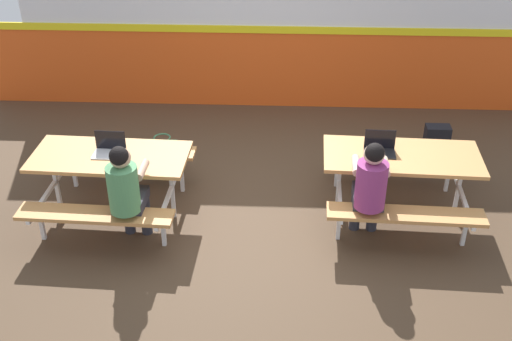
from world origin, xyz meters
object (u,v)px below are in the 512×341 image
(student_further, at_px, (370,185))
(laptop_silver, at_px, (109,149))
(backpack_dark, at_px, (436,142))
(picnic_table_right, at_px, (400,169))
(student_nearer, at_px, (126,188))
(laptop_dark, at_px, (380,148))
(picnic_table_left, at_px, (111,169))
(tote_bag_bright, at_px, (163,154))

(student_further, height_order, laptop_silver, student_further)
(backpack_dark, bearing_deg, picnic_table_right, -117.90)
(student_nearer, bearing_deg, laptop_dark, 16.72)
(picnic_table_left, relative_size, tote_bag_bright, 3.84)
(student_further, relative_size, tote_bag_bright, 2.81)
(laptop_dark, relative_size, backpack_dark, 0.75)
(student_further, height_order, laptop_dark, student_further)
(picnic_table_left, bearing_deg, picnic_table_right, 2.60)
(student_nearer, height_order, student_further, same)
(student_further, bearing_deg, picnic_table_left, 171.34)
(laptop_silver, height_order, laptop_dark, same)
(student_nearer, relative_size, tote_bag_bright, 2.81)
(laptop_silver, bearing_deg, student_further, -9.44)
(laptop_silver, xyz_separation_m, tote_bag_bright, (0.36, 0.95, -0.59))
(picnic_table_left, relative_size, student_nearer, 1.37)
(picnic_table_left, bearing_deg, backpack_dark, 20.65)
(student_nearer, distance_m, laptop_silver, 0.68)
(laptop_silver, bearing_deg, picnic_table_right, 1.89)
(picnic_table_right, height_order, student_further, student_further)
(laptop_dark, bearing_deg, laptop_silver, -177.00)
(picnic_table_left, relative_size, laptop_dark, 5.03)
(picnic_table_right, distance_m, tote_bag_bright, 2.84)
(picnic_table_left, height_order, laptop_silver, laptop_silver)
(picnic_table_right, bearing_deg, laptop_dark, 168.55)
(picnic_table_left, xyz_separation_m, student_nearer, (0.29, -0.57, 0.14))
(student_nearer, height_order, laptop_silver, student_nearer)
(student_nearer, xyz_separation_m, laptop_silver, (-0.30, 0.61, 0.08))
(picnic_table_left, xyz_separation_m, tote_bag_bright, (0.36, 0.99, -0.38))
(student_nearer, bearing_deg, student_further, 4.04)
(student_nearer, bearing_deg, tote_bag_bright, 87.74)
(backpack_dark, bearing_deg, picnic_table_left, -159.35)
(tote_bag_bright, bearing_deg, picnic_table_right, -17.56)
(student_further, xyz_separation_m, laptop_dark, (0.16, 0.59, 0.08))
(student_nearer, xyz_separation_m, student_further, (2.35, 0.17, 0.00))
(laptop_silver, bearing_deg, tote_bag_bright, 69.17)
(picnic_table_right, xyz_separation_m, student_nearer, (-2.74, -0.71, 0.14))
(student_further, relative_size, backpack_dark, 2.74)
(student_further, bearing_deg, student_nearer, -175.96)
(picnic_table_right, bearing_deg, backpack_dark, 62.10)
(backpack_dark, height_order, tote_bag_bright, backpack_dark)
(picnic_table_right, height_order, laptop_dark, laptop_dark)
(picnic_table_left, relative_size, student_further, 1.37)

